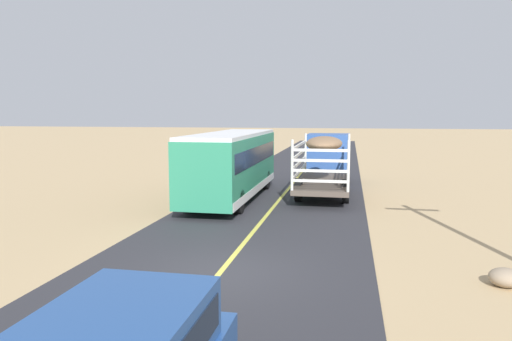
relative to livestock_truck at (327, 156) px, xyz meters
The scene contains 6 objects.
ground_plane 15.15m from the livestock_truck, 97.79° to the right, with size 240.00×240.00×0.00m, color tan.
road_surface 15.15m from the livestock_truck, 97.79° to the right, with size 8.00×120.00×0.02m, color #2D2D33.
road_centre_line 15.15m from the livestock_truck, 97.79° to the right, with size 0.16×117.60×0.00m, color #D8CC4C.
livestock_truck is the anchor object (origin of this frame).
bus 6.24m from the livestock_truck, 133.90° to the right, with size 2.54×10.00×3.21m.
boulder_mid_field 15.48m from the livestock_truck, 71.14° to the right, with size 0.77×0.74×0.45m, color gray.
Camera 1 is at (3.24, -11.67, 4.17)m, focal length 33.31 mm.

